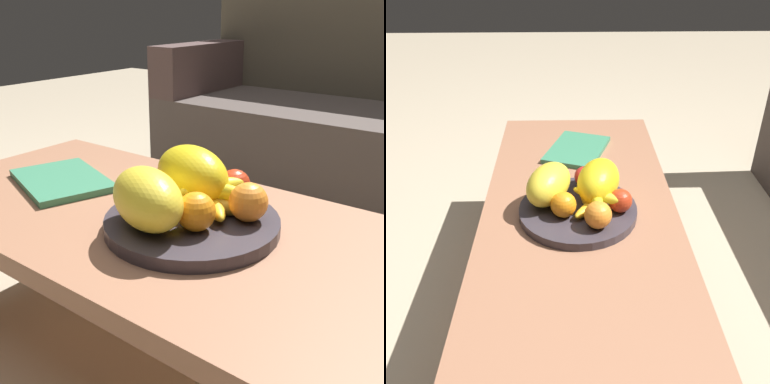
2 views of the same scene
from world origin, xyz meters
TOP-DOWN VIEW (x-y plane):
  - ground_plane at (0.00, 0.00)m, footprint 8.00×8.00m
  - coffee_table at (0.00, 0.00)m, footprint 1.25×0.56m
  - fruit_bowl at (0.06, -0.01)m, footprint 0.33×0.33m
  - melon_large_front at (0.01, 0.05)m, footprint 0.21×0.16m
  - melon_smaller_beside at (0.02, -0.09)m, footprint 0.21×0.17m
  - orange_front at (0.15, 0.04)m, footprint 0.07×0.07m
  - orange_left at (0.10, -0.05)m, footprint 0.07×0.07m
  - apple_left at (-0.06, 0.02)m, footprint 0.06×0.06m
  - apple_right at (0.08, 0.11)m, footprint 0.07×0.07m
  - banana_bunch at (0.07, 0.04)m, footprint 0.17×0.15m
  - magazine at (-0.34, 0.00)m, footprint 0.30×0.25m

SIDE VIEW (x-z plane):
  - ground_plane at x=0.00m, z-range 0.00..0.00m
  - coffee_table at x=0.00m, z-range 0.15..0.54m
  - magazine at x=-0.34m, z-range 0.39..0.40m
  - fruit_bowl at x=0.06m, z-range 0.39..0.41m
  - apple_left at x=-0.06m, z-range 0.41..0.47m
  - banana_bunch at x=0.07m, z-range 0.41..0.47m
  - apple_right at x=0.08m, z-range 0.41..0.48m
  - orange_left at x=0.10m, z-range 0.41..0.48m
  - orange_front at x=0.15m, z-range 0.41..0.48m
  - melon_smaller_beside at x=0.02m, z-range 0.41..0.52m
  - melon_large_front at x=0.01m, z-range 0.41..0.53m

